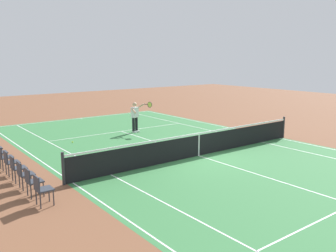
{
  "coord_description": "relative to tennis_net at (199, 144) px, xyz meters",
  "views": [
    {
      "loc": [
        -10.84,
        9.84,
        4.02
      ],
      "look_at": [
        2.3,
        -0.15,
        0.9
      ],
      "focal_mm": 38.71,
      "sensor_mm": 36.0,
      "label": 1
    }
  ],
  "objects": [
    {
      "name": "tennis_ball",
      "position": [
        5.44,
        3.24,
        -0.46
      ],
      "size": [
        0.07,
        0.07,
        0.07
      ],
      "primitive_type": "sphere",
      "color": "#CCE01E",
      "rests_on": "ground_plane"
    },
    {
      "name": "spectator_chair_4",
      "position": [
        2.04,
        6.91,
        0.03
      ],
      "size": [
        0.44,
        0.44,
        0.88
      ],
      "color": "#38383D",
      "rests_on": "ground_plane"
    },
    {
      "name": "court_slab",
      "position": [
        0.0,
        0.0,
        -0.49
      ],
      "size": [
        24.2,
        11.4,
        0.0
      ],
      "primitive_type": "cube",
      "color": "#387A42",
      "rests_on": "ground_plane"
    },
    {
      "name": "spectator_chair_0",
      "position": [
        -1.25,
        6.91,
        0.03
      ],
      "size": [
        0.44,
        0.44,
        0.88
      ],
      "color": "#38383D",
      "rests_on": "ground_plane"
    },
    {
      "name": "spectator_chair_1",
      "position": [
        -0.43,
        6.91,
        0.03
      ],
      "size": [
        0.44,
        0.44,
        0.88
      ],
      "color": "#38383D",
      "rests_on": "ground_plane"
    },
    {
      "name": "spectator_chair_5",
      "position": [
        2.87,
        6.91,
        0.03
      ],
      "size": [
        0.44,
        0.44,
        0.88
      ],
      "color": "#38383D",
      "rests_on": "ground_plane"
    },
    {
      "name": "ground_plane",
      "position": [
        0.0,
        0.0,
        -0.49
      ],
      "size": [
        60.0,
        60.0,
        0.0
      ],
      "primitive_type": "plane",
      "color": "brown"
    },
    {
      "name": "tennis_net",
      "position": [
        0.0,
        0.0,
        0.0
      ],
      "size": [
        0.1,
        11.7,
        1.08
      ],
      "color": "#2D2D33",
      "rests_on": "ground_plane"
    },
    {
      "name": "spectator_chair_2",
      "position": [
        0.4,
        6.91,
        0.03
      ],
      "size": [
        0.44,
        0.44,
        0.88
      ],
      "color": "#38383D",
      "rests_on": "ground_plane"
    },
    {
      "name": "court_line_markings",
      "position": [
        0.0,
        0.0,
        -0.49
      ],
      "size": [
        23.85,
        11.05,
        0.01
      ],
      "color": "white",
      "rests_on": "ground_plane"
    },
    {
      "name": "spectator_chair_3",
      "position": [
        1.22,
        6.91,
        0.03
      ],
      "size": [
        0.44,
        0.44,
        0.88
      ],
      "color": "#38383D",
      "rests_on": "ground_plane"
    },
    {
      "name": "tennis_player_near",
      "position": [
        5.73,
        -0.52,
        0.44
      ],
      "size": [
        0.98,
        0.87,
        1.7
      ],
      "color": "black",
      "rests_on": "ground_plane"
    }
  ]
}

